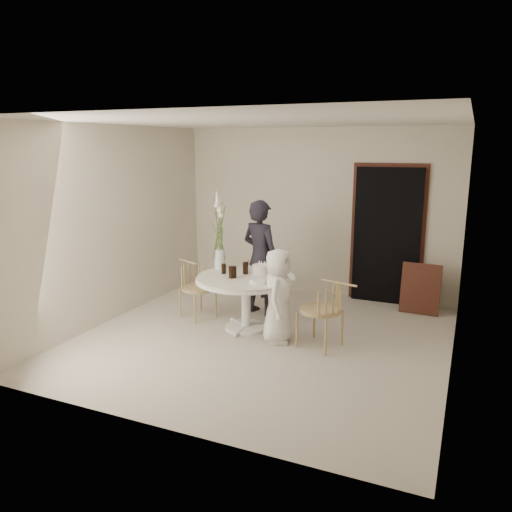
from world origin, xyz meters
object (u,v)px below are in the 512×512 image
at_px(chair_far, 261,271).
at_px(chair_left, 193,281).
at_px(boy, 278,296).
at_px(birthday_cake, 261,269).
at_px(chair_right, 329,304).
at_px(flower_vase, 220,237).
at_px(table, 246,285).
at_px(girl, 261,258).

height_order(chair_far, chair_left, chair_left).
bearing_deg(boy, birthday_cake, 33.88).
relative_size(chair_right, flower_vase, 0.79).
distance_m(birthday_cake, flower_vase, 0.75).
height_order(table, birthday_cake, birthday_cake).
bearing_deg(table, chair_right, -10.63).
relative_size(chair_left, girl, 0.48).
bearing_deg(chair_left, chair_far, -8.59).
bearing_deg(birthday_cake, boy, -47.18).
bearing_deg(birthday_cake, flower_vase, 178.64).
distance_m(table, boy, 0.60).
xyz_separation_m(girl, boy, (0.62, -0.90, -0.24)).
bearing_deg(flower_vase, girl, 45.13).
xyz_separation_m(chair_far, chair_left, (-0.64, -0.99, 0.02)).
xyz_separation_m(table, birthday_cake, (0.13, 0.21, 0.17)).
height_order(table, chair_far, chair_far).
relative_size(table, boy, 1.12).
relative_size(chair_left, boy, 0.67).
bearing_deg(chair_right, chair_far, -118.78).
bearing_deg(chair_far, table, -94.82).
bearing_deg(flower_vase, birthday_cake, -1.36).
relative_size(chair_right, boy, 0.73).
height_order(chair_far, birthday_cake, birthday_cake).
relative_size(table, chair_left, 1.66).
xyz_separation_m(chair_far, chair_right, (1.48, -1.40, 0.06)).
height_order(chair_right, birthday_cake, birthday_cake).
bearing_deg(boy, chair_far, 21.48).
xyz_separation_m(boy, birthday_cake, (-0.42, 0.45, 0.19)).
distance_m(chair_right, chair_left, 2.16).
height_order(chair_right, boy, boy).
bearing_deg(girl, birthday_cake, 131.61).
distance_m(chair_right, girl, 1.57).
bearing_deg(boy, chair_right, -97.74).
distance_m(chair_right, birthday_cake, 1.18).
height_order(birthday_cake, flower_vase, flower_vase).
bearing_deg(birthday_cake, chair_left, -178.59).
height_order(chair_far, girl, girl).
bearing_deg(boy, chair_left, 65.00).
bearing_deg(chair_far, flower_vase, -121.40).
height_order(table, girl, girl).
bearing_deg(chair_far, girl, -85.89).
relative_size(chair_far, chair_left, 0.97).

